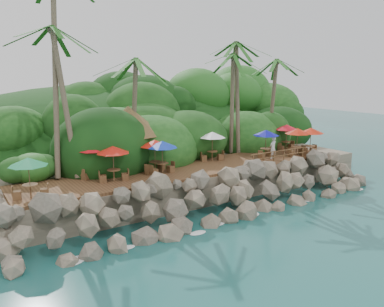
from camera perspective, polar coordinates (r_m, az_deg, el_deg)
ground at (r=26.06m, az=7.34°, el=-9.59°), size 140.00×140.00×0.00m
land_base at (r=38.78m, az=-8.12°, el=-0.91°), size 32.00×25.20×2.10m
jungle_hill at (r=45.76m, az=-12.08°, el=-0.48°), size 44.80×28.00×15.40m
seawall at (r=27.14m, az=4.65°, el=-6.09°), size 29.00×4.00×2.30m
terrace at (r=29.98m, az=0.00°, el=-2.25°), size 26.00×5.00×0.20m
jungle_foliage at (r=38.15m, az=-7.43°, el=-2.72°), size 44.00×16.00×12.00m
foam_line at (r=26.26m, az=6.92°, el=-9.34°), size 25.20×0.80×0.06m
palms at (r=32.01m, az=-2.15°, el=16.31°), size 26.04×6.88×15.07m
palapa at (r=30.73m, az=-9.14°, el=4.75°), size 5.30×5.30×4.60m
dining_clusters at (r=30.08m, az=1.93°, el=1.84°), size 25.33×5.10×2.38m
railing at (r=32.31m, az=12.48°, el=-0.23°), size 6.10×0.10×1.00m
waiter at (r=33.65m, az=11.61°, el=0.82°), size 0.73×0.54×1.85m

